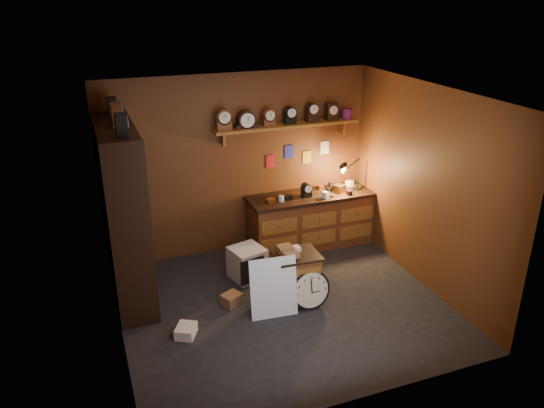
{
  "coord_description": "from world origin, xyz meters",
  "views": [
    {
      "loc": [
        -2.18,
        -5.36,
        3.81
      ],
      "look_at": [
        -0.02,
        0.35,
        1.29
      ],
      "focal_mm": 35.0,
      "sensor_mm": 36.0,
      "label": 1
    }
  ],
  "objects": [
    {
      "name": "floor",
      "position": [
        0.0,
        0.0,
        0.0
      ],
      "size": [
        4.0,
        4.0,
        0.0
      ],
      "primitive_type": "plane",
      "color": "black",
      "rests_on": "ground"
    },
    {
      "name": "mini_fridge",
      "position": [
        -0.2,
        0.85,
        0.23
      ],
      "size": [
        0.53,
        0.55,
        0.45
      ],
      "rotation": [
        0.0,
        0.0,
        0.25
      ],
      "color": "silver",
      "rests_on": "ground"
    },
    {
      "name": "white_panel",
      "position": [
        -0.18,
        -0.13,
        0.0
      ],
      "size": [
        0.6,
        0.21,
        0.78
      ],
      "primitive_type": "cube",
      "rotation": [
        -0.17,
        0.0,
        -0.08
      ],
      "color": "silver",
      "rests_on": "ground"
    },
    {
      "name": "big_round_clock",
      "position": [
        0.31,
        -0.14,
        0.26
      ],
      "size": [
        0.52,
        0.17,
        0.52
      ],
      "color": "black",
      "rests_on": "ground"
    },
    {
      "name": "workbench",
      "position": [
        1.05,
        1.47,
        0.47
      ],
      "size": [
        1.98,
        0.66,
        1.36
      ],
      "color": "brown",
      "rests_on": "ground"
    },
    {
      "name": "room_shell",
      "position": [
        0.04,
        0.11,
        1.72
      ],
      "size": [
        4.02,
        3.62,
        2.71
      ],
      "color": "#5C3215",
      "rests_on": "ground"
    },
    {
      "name": "floor_box_c",
      "position": [
        -0.11,
        0.93,
        0.08
      ],
      "size": [
        0.23,
        0.2,
        0.16
      ],
      "primitive_type": "cube",
      "rotation": [
        0.0,
        0.0,
        -0.07
      ],
      "color": "#8B5F3D",
      "rests_on": "ground"
    },
    {
      "name": "floor_box_a",
      "position": [
        -0.61,
        0.27,
        0.07
      ],
      "size": [
        0.3,
        0.28,
        0.15
      ],
      "primitive_type": "cube",
      "rotation": [
        0.0,
        0.0,
        0.45
      ],
      "color": "#8B5F3D",
      "rests_on": "ground"
    },
    {
      "name": "low_cabinet",
      "position": [
        0.22,
        0.11,
        0.36
      ],
      "size": [
        0.59,
        0.51,
        0.75
      ],
      "rotation": [
        0.0,
        0.0,
        -0.03
      ],
      "color": "brown",
      "rests_on": "ground"
    },
    {
      "name": "floor_box_b",
      "position": [
        -1.3,
        -0.18,
        0.06
      ],
      "size": [
        0.31,
        0.33,
        0.13
      ],
      "primitive_type": "cube",
      "rotation": [
        0.0,
        0.0,
        -0.51
      ],
      "color": "white",
      "rests_on": "ground"
    },
    {
      "name": "shelving_unit",
      "position": [
        -1.79,
        0.98,
        1.25
      ],
      "size": [
        0.47,
        1.6,
        2.58
      ],
      "color": "black",
      "rests_on": "ground"
    }
  ]
}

